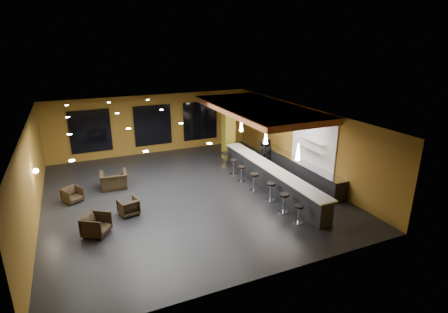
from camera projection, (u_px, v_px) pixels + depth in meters
name	position (u px, v px, depth m)	size (l,w,h in m)	color
floor	(188.00, 194.00, 15.74)	(12.00, 13.00, 0.10)	black
ceiling	(185.00, 115.00, 14.59)	(12.00, 13.00, 0.10)	black
wall_back	(152.00, 124.00, 20.83)	(12.00, 0.10, 3.50)	brown
wall_front	(262.00, 226.00, 9.49)	(12.00, 0.10, 3.50)	brown
wall_left	(30.00, 177.00, 12.84)	(0.10, 13.00, 3.50)	brown
wall_right	(302.00, 140.00, 17.49)	(0.10, 13.00, 3.50)	brown
wood_soffit	(257.00, 108.00, 17.05)	(3.60, 8.00, 0.28)	#B35E34
window_left	(90.00, 131.00, 19.41)	(2.20, 0.06, 2.40)	black
window_center	(153.00, 125.00, 20.75)	(2.20, 0.06, 2.40)	black
window_right	(200.00, 121.00, 21.91)	(2.20, 0.06, 2.40)	black
tile_backsplash	(313.00, 141.00, 16.51)	(0.06, 3.20, 2.40)	white
bar_counter	(270.00, 178.00, 16.10)	(0.60, 8.00, 1.00)	black
bar_top	(270.00, 167.00, 15.93)	(0.78, 8.10, 0.05)	silver
prep_counter	(299.00, 169.00, 17.33)	(0.70, 6.00, 0.86)	black
prep_top	(300.00, 161.00, 17.18)	(0.72, 6.00, 0.03)	silver
wall_shelf_lower	(313.00, 150.00, 16.41)	(0.30, 1.50, 0.03)	silver
wall_shelf_upper	(314.00, 141.00, 16.26)	(0.30, 1.50, 0.03)	silver
column	(228.00, 129.00, 19.68)	(0.60, 0.60, 3.50)	olive
wall_sconce	(36.00, 171.00, 13.32)	(0.22, 0.22, 0.22)	#FFE5B2
pendant_0	(298.00, 152.00, 13.78)	(0.20, 0.20, 0.70)	white
pendant_1	(266.00, 136.00, 15.94)	(0.20, 0.20, 0.70)	white
pendant_2	(241.00, 125.00, 18.11)	(0.20, 0.20, 0.70)	white
staff_a	(263.00, 155.00, 18.33)	(0.59, 0.39, 1.62)	black
staff_b	(265.00, 150.00, 19.22)	(0.76, 0.59, 1.56)	black
staff_c	(267.00, 151.00, 19.01)	(0.74, 0.48, 1.51)	black
armchair_a	(96.00, 225.00, 12.26)	(0.81, 0.84, 0.76)	black
armchair_b	(128.00, 207.00, 13.70)	(0.70, 0.72, 0.66)	black
armchair_c	(72.00, 195.00, 14.76)	(0.69, 0.71, 0.65)	black
armchair_d	(114.00, 180.00, 16.10)	(1.20, 1.05, 0.78)	black
bar_stool_0	(299.00, 212.00, 13.01)	(0.37, 0.37, 0.73)	silver
bar_stool_1	(284.00, 201.00, 13.80)	(0.41, 0.41, 0.81)	silver
bar_stool_2	(271.00, 189.00, 14.81)	(0.41, 0.41, 0.82)	silver
bar_stool_3	(254.00, 180.00, 15.77)	(0.42, 0.42, 0.84)	silver
bar_stool_4	(242.00, 172.00, 16.85)	(0.39, 0.39, 0.77)	silver
bar_stool_5	(234.00, 165.00, 17.72)	(0.39, 0.39, 0.77)	silver
bar_stool_6	(225.00, 157.00, 18.90)	(0.39, 0.39, 0.77)	silver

